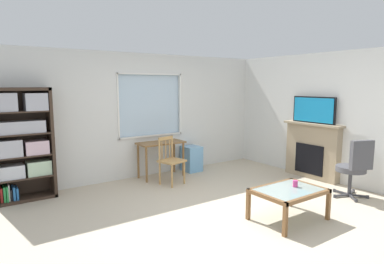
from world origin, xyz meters
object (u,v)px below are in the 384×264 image
at_px(coffee_table, 289,193).
at_px(tv, 314,110).
at_px(office_chair, 355,166).
at_px(sippy_cup, 295,184).
at_px(fireplace, 312,150).
at_px(wooden_chair, 171,160).
at_px(desk_under_window, 161,148).
at_px(bookshelf, 22,141).
at_px(plastic_drawer_unit, 191,159).

bearing_deg(coffee_table, tv, 28.37).
bearing_deg(office_chair, sippy_cup, 177.69).
xyz_separation_m(fireplace, sippy_cup, (-1.93, -1.10, -0.08)).
bearing_deg(wooden_chair, office_chair, -49.40).
xyz_separation_m(desk_under_window, fireplace, (2.49, -1.79, -0.04)).
xyz_separation_m(desk_under_window, coffee_table, (0.39, -2.91, -0.23)).
distance_m(desk_under_window, sippy_cup, 2.94).
bearing_deg(tv, bookshelf, 159.10).
relative_size(plastic_drawer_unit, sippy_cup, 6.08).
xyz_separation_m(plastic_drawer_unit, sippy_cup, (-0.24, -2.94, 0.21)).
xyz_separation_m(fireplace, tv, (-0.02, -0.00, 0.82)).
distance_m(plastic_drawer_unit, sippy_cup, 2.96).
relative_size(desk_under_window, fireplace, 0.76).
distance_m(office_chair, coffee_table, 1.62).
height_order(tv, sippy_cup, tv).
distance_m(fireplace, office_chair, 1.25).
bearing_deg(wooden_chair, plastic_drawer_unit, 32.94).
distance_m(bookshelf, wooden_chair, 2.55).
bearing_deg(wooden_chair, coffee_table, -78.82).
relative_size(fireplace, sippy_cup, 13.96).
bearing_deg(bookshelf, desk_under_window, -2.46).
bearing_deg(tv, desk_under_window, 144.05).
distance_m(wooden_chair, plastic_drawer_unit, 1.06).
height_order(wooden_chair, sippy_cup, wooden_chair).
bearing_deg(bookshelf, tv, -20.90).
bearing_deg(fireplace, coffee_table, -151.84).
relative_size(wooden_chair, office_chair, 0.90).
height_order(fireplace, office_chair, fireplace).
height_order(bookshelf, plastic_drawer_unit, bookshelf).
xyz_separation_m(wooden_chair, plastic_drawer_unit, (0.87, 0.57, -0.19)).
height_order(desk_under_window, sippy_cup, desk_under_window).
xyz_separation_m(office_chair, sippy_cup, (-1.45, 0.06, -0.07)).
height_order(plastic_drawer_unit, fireplace, fireplace).
relative_size(tv, coffee_table, 0.97).
distance_m(desk_under_window, plastic_drawer_unit, 0.86).
xyz_separation_m(bookshelf, sippy_cup, (3.05, -3.00, -0.49)).
relative_size(desk_under_window, office_chair, 0.95).
bearing_deg(fireplace, tv, -180.00).
distance_m(wooden_chair, fireplace, 2.87).
bearing_deg(coffee_table, office_chair, -1.28).
bearing_deg(bookshelf, plastic_drawer_unit, -1.00).
bearing_deg(fireplace, wooden_chair, 153.62).
height_order(desk_under_window, fireplace, fireplace).
xyz_separation_m(wooden_chair, office_chair, (2.08, -2.43, 0.09)).
height_order(office_chair, sippy_cup, office_chair).
distance_m(bookshelf, desk_under_window, 2.53).
distance_m(desk_under_window, fireplace, 3.06).
distance_m(bookshelf, plastic_drawer_unit, 3.36).
bearing_deg(office_chair, coffee_table, 178.72).
xyz_separation_m(bookshelf, plastic_drawer_unit, (3.29, -0.06, -0.71)).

